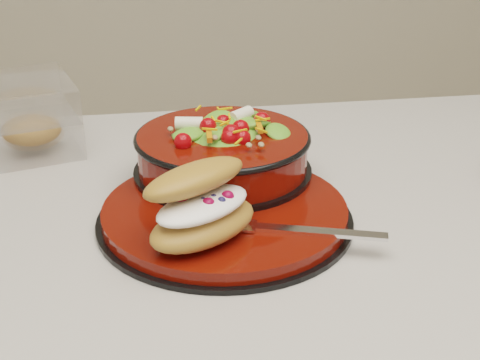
{
  "coord_description": "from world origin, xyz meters",
  "views": [
    {
      "loc": [
        -0.19,
        -0.64,
        1.26
      ],
      "look_at": [
        -0.09,
        0.02,
        0.94
      ],
      "focal_mm": 50.0,
      "sensor_mm": 36.0,
      "label": 1
    }
  ],
  "objects": [
    {
      "name": "fork",
      "position": [
        -0.05,
        -0.07,
        0.92
      ],
      "size": [
        0.17,
        0.07,
        0.0
      ],
      "rotation": [
        0.0,
        0.0,
        1.26
      ],
      "color": "silver",
      "rests_on": "dinner_plate"
    },
    {
      "name": "salad_bowl",
      "position": [
        -0.1,
        0.08,
        0.95
      ],
      "size": [
        0.21,
        0.21,
        0.09
      ],
      "rotation": [
        0.0,
        0.0,
        -0.31
      ],
      "color": "black",
      "rests_on": "dinner_plate"
    },
    {
      "name": "croissant",
      "position": [
        -0.14,
        -0.07,
        0.96
      ],
      "size": [
        0.14,
        0.14,
        0.07
      ],
      "rotation": [
        0.0,
        0.0,
        0.62
      ],
      "color": "#A57532",
      "rests_on": "dinner_plate"
    },
    {
      "name": "dinner_plate",
      "position": [
        -0.11,
        -0.0,
        0.91
      ],
      "size": [
        0.28,
        0.28,
        0.02
      ],
      "rotation": [
        0.0,
        0.0,
        -0.31
      ],
      "color": "black",
      "rests_on": "island_counter"
    }
  ]
}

